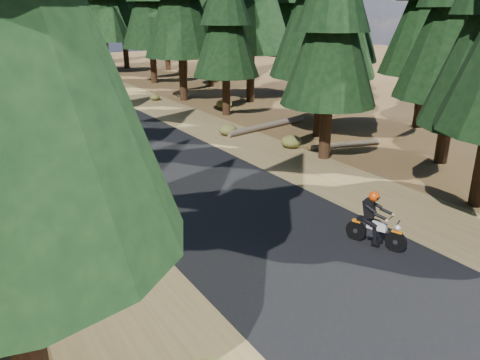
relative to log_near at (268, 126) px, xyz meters
name	(u,v)px	position (x,y,z in m)	size (l,w,h in m)	color
ground	(268,232)	(-7.04, -9.93, -0.16)	(120.00, 120.00, 0.00)	#402B17
road	(189,180)	(-7.04, -4.93, -0.15)	(6.00, 100.00, 0.01)	black
shoulder_l	(58,207)	(-11.64, -4.93, -0.16)	(3.20, 100.00, 0.01)	brown
shoulder_r	(289,160)	(-2.44, -4.93, -0.16)	(3.20, 100.00, 0.01)	brown
log_near	(268,126)	(0.00, 0.00, 0.00)	(0.32, 0.32, 5.41)	#4C4233
log_far	(346,145)	(0.93, -4.77, -0.04)	(0.24, 0.24, 3.41)	#4C4233
understory_shrubs	(160,152)	(-6.82, -1.82, 0.11)	(16.12, 29.07, 0.60)	#474C1E
rider_lead	(376,228)	(-5.13, -12.07, 0.34)	(1.06, 1.74, 1.49)	silver
rider_follow	(112,160)	(-9.21, -2.94, 0.44)	(1.38, 2.08, 1.79)	maroon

